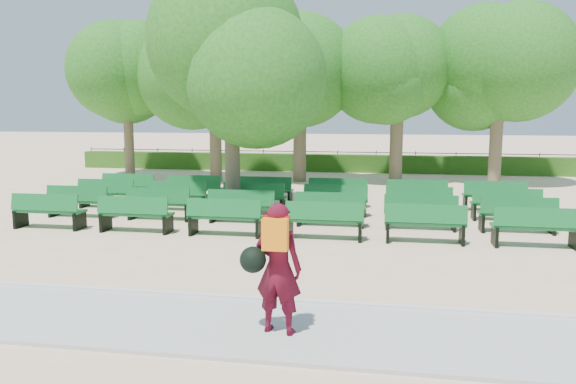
# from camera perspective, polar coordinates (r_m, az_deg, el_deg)

# --- Properties ---
(ground) EXTENTS (120.00, 120.00, 0.00)m
(ground) POSITION_cam_1_polar(r_m,az_deg,el_deg) (15.75, -3.09, -3.35)
(ground) COLOR beige
(paving) EXTENTS (30.00, 2.20, 0.06)m
(paving) POSITION_cam_1_polar(r_m,az_deg,el_deg) (8.95, -14.04, -12.56)
(paving) COLOR #B1B1AC
(paving) RESTS_ON ground
(curb) EXTENTS (30.00, 0.12, 0.10)m
(curb) POSITION_cam_1_polar(r_m,az_deg,el_deg) (9.95, -11.33, -10.21)
(curb) COLOR silver
(curb) RESTS_ON ground
(hedge) EXTENTS (26.00, 0.70, 0.90)m
(hedge) POSITION_cam_1_polar(r_m,az_deg,el_deg) (29.36, 3.05, 2.98)
(hedge) COLOR #2A5816
(hedge) RESTS_ON ground
(fence) EXTENTS (26.00, 0.10, 1.02)m
(fence) POSITION_cam_1_polar(r_m,az_deg,el_deg) (29.80, 3.13, 2.19)
(fence) COLOR black
(fence) RESTS_ON ground
(tree_line) EXTENTS (21.80, 6.80, 7.04)m
(tree_line) POSITION_cam_1_polar(r_m,az_deg,el_deg) (25.46, 1.96, 1.15)
(tree_line) COLOR #276E1D
(tree_line) RESTS_ON ground
(bench_array) EXTENTS (1.93, 0.62, 1.21)m
(bench_array) POSITION_cam_1_polar(r_m,az_deg,el_deg) (16.57, 0.23, -2.40)
(bench_array) COLOR #116227
(bench_array) RESTS_ON ground
(tree_among) EXTENTS (5.01, 5.01, 6.74)m
(tree_among) POSITION_cam_1_polar(r_m,az_deg,el_deg) (16.74, -5.80, 12.68)
(tree_among) COLOR brown
(tree_among) RESTS_ON ground
(person) EXTENTS (0.91, 0.58, 1.87)m
(person) POSITION_cam_1_polar(r_m,az_deg,el_deg) (7.89, -1.22, -7.56)
(person) COLOR #4A0A19
(person) RESTS_ON ground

